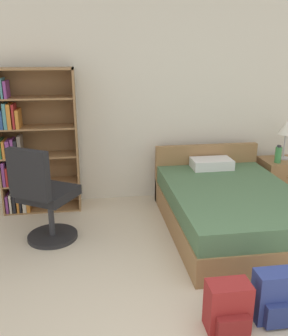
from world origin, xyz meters
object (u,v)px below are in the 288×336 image
Objects in this scene: bed at (229,207)px; bookshelf at (29,144)px; backpack_blue at (277,297)px; backpack_red at (228,308)px; water_bottle at (278,154)px; office_chair at (44,198)px; nightstand at (278,179)px; table_lamp at (286,130)px.

bookshelf is at bearing 158.92° from bed.
bed is 4.92× the size of backpack_blue.
water_bottle is at bearing 56.42° from backpack_red.
bed reaches higher than backpack_red.
office_chair is 2.08m from backpack_red.
backpack_red is (-1.46, -2.19, -0.46)m from water_bottle.
bed is 1.25m from nightstand.
bed is at bearing -141.66° from nightstand.
office_chair is at bearing -166.39° from water_bottle.
bookshelf reaches higher than table_lamp.
bookshelf is 7.55× the size of water_bottle.
backpack_red is (-0.39, -0.05, -0.01)m from backpack_blue.
backpack_blue is at bearing -117.41° from nightstand.
table_lamp is 2.94m from backpack_red.
office_chair reaches higher than backpack_red.
bookshelf is at bearing 131.17° from backpack_blue.
backpack_red is at bearing -46.75° from office_chair.
office_chair is 3.17m from table_lamp.
backpack_red is (-1.56, -2.30, -0.09)m from nightstand.
water_bottle is 2.67m from backpack_red.
bed is 3.72× the size of nightstand.
bed is at bearing -141.70° from table_lamp.
backpack_red is at bearing -124.52° from table_lamp.
bookshelf is 0.88× the size of bed.
bookshelf is at bearing 124.71° from backpack_red.
table_lamp is 2.70m from backpack_blue.
backpack_red is at bearing -172.74° from backpack_blue.
bed is 5.26× the size of backpack_red.
table_lamp reaches higher than nightstand.
nightstand is 1.41× the size of backpack_red.
table_lamp reaches higher than water_bottle.
backpack_blue is (-1.22, -2.30, -0.73)m from table_lamp.
bookshelf is 3.12m from water_bottle.
nightstand is at bearing 15.18° from office_chair.
bookshelf reaches higher than nightstand.
nightstand is 1.32× the size of backpack_blue.
table_lamp is 2.21× the size of water_bottle.
office_chair is 4.59× the size of water_bottle.
table_lamp is (0.05, 0.04, 0.66)m from nightstand.
table_lamp is at bearing 55.48° from backpack_red.
bed is at bearing 69.33° from backpack_red.
nightstand is 2.54m from backpack_blue.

